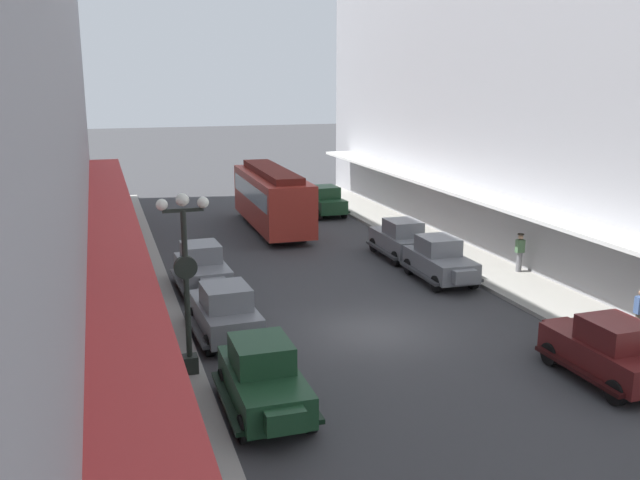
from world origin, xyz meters
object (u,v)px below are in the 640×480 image
parked_car_5 (608,349)px  pedestrian_1 (115,240)px  streetcar (272,196)px  lamp_post_with_clock (186,277)px  pedestrian_0 (520,252)px  pedestrian_4 (640,313)px  parked_car_4 (225,310)px  fire_hydrant (441,249)px  parked_car_2 (202,266)px  pedestrian_2 (125,209)px  pedestrian_3 (121,236)px  parked_car_0 (264,377)px  parked_car_6 (401,238)px  parked_car_1 (440,259)px  parked_car_3 (324,200)px

parked_car_5 → pedestrian_1: (-12.73, 17.71, 0.05)m
streetcar → pedestrian_1: bearing=-153.1°
lamp_post_with_clock → pedestrian_1: size_ratio=3.15×
pedestrian_0 → pedestrian_4: 8.03m
parked_car_4 → pedestrian_0: (13.39, 3.48, 0.07)m
parked_car_5 → fire_hydrant: bearing=82.9°
parked_car_5 → fire_hydrant: parked_car_5 is taller
parked_car_5 → streetcar: (-4.16, 22.06, 0.96)m
parked_car_2 → pedestrian_1: bearing=119.8°
parked_car_4 → pedestrian_2: (-2.34, 18.89, 0.07)m
lamp_post_with_clock → pedestrian_1: (-1.60, 13.93, -2.00)m
parked_car_2 → pedestrian_4: 16.02m
pedestrian_3 → pedestrian_4: bearing=-47.2°
parked_car_5 → pedestrian_2: bearing=115.2°
fire_hydrant → pedestrian_0: (2.15, -3.10, 0.45)m
parked_car_0 → pedestrian_1: parked_car_0 is taller
parked_car_2 → fire_hydrant: bearing=5.1°
parked_car_0 → pedestrian_4: bearing=4.1°
parked_car_5 → parked_car_6: (0.13, 14.27, 0.00)m
parked_car_4 → pedestrian_1: 11.61m
pedestrian_4 → parked_car_0: bearing=-175.9°
parked_car_0 → fire_hydrant: 16.41m
parked_car_5 → pedestrian_0: bearing=69.3°
lamp_post_with_clock → pedestrian_2: (-0.83, 21.63, -1.97)m
parked_car_1 → parked_car_5: bearing=-90.5°
parked_car_3 → parked_car_6: size_ratio=1.01×
pedestrian_1 → pedestrian_4: 22.16m
parked_car_3 → parked_car_6: 10.89m
parked_car_3 → lamp_post_with_clock: (-11.00, -21.39, 2.04)m
parked_car_1 → parked_car_3: same height
pedestrian_1 → fire_hydrant: bearing=-17.8°
parked_car_2 → pedestrian_0: size_ratio=2.58×
parked_car_6 → pedestrian_2: parked_car_6 is taller
parked_car_3 → parked_car_5: same height
pedestrian_0 → parked_car_2: bearing=171.0°
parked_car_1 → parked_car_6: size_ratio=1.00×
fire_hydrant → pedestrian_3: size_ratio=0.50×
pedestrian_2 → pedestrian_4: pedestrian_2 is taller
parked_car_6 → pedestrian_0: bearing=-49.6°
parked_car_1 → parked_car_4: bearing=-159.1°
parked_car_1 → parked_car_3: 14.93m
pedestrian_3 → lamp_post_with_clock: bearing=-85.0°
parked_car_4 → pedestrian_0: size_ratio=2.58×
parked_car_2 → fire_hydrant: 11.20m
pedestrian_2 → parked_car_1: bearing=-51.6°
parked_car_4 → parked_car_5: 11.62m
parked_car_1 → pedestrian_1: bearing=149.7°
parked_car_0 → parked_car_2: size_ratio=0.99×
lamp_post_with_clock → pedestrian_1: lamp_post_with_clock is taller
parked_car_1 → pedestrian_3: parked_car_1 is taller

